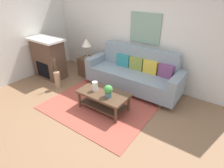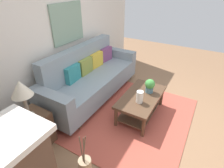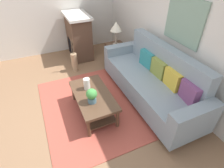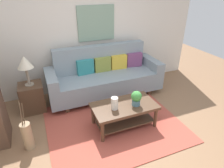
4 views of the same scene
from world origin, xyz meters
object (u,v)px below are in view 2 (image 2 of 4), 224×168
at_px(tabletop_vase, 140,97).
at_px(table_lamp, 21,90).
at_px(throw_pillow_mustard, 96,60).
at_px(side_table, 34,130).
at_px(throw_pillow_teal, 73,74).
at_px(throw_pillow_plum, 105,54).
at_px(couch, 91,78).
at_px(coffee_table, 141,101).
at_px(throw_pillow_olive, 85,66).
at_px(framed_painting, 68,23).
at_px(potted_plant_tabletop, 150,85).

relative_size(tabletop_vase, table_lamp, 0.37).
xyz_separation_m(throw_pillow_mustard, side_table, (-1.93, -0.17, -0.40)).
xyz_separation_m(throw_pillow_teal, throw_pillow_mustard, (0.78, 0.00, 0.00)).
xyz_separation_m(throw_pillow_mustard, tabletop_vase, (-0.66, -1.33, -0.14)).
bearing_deg(throw_pillow_plum, couch, -171.01).
relative_size(couch, coffee_table, 2.24).
bearing_deg(throw_pillow_teal, side_table, -171.38).
distance_m(throw_pillow_teal, tabletop_vase, 1.35).
bearing_deg(table_lamp, throw_pillow_olive, 6.44).
distance_m(throw_pillow_teal, throw_pillow_olive, 0.39).
bearing_deg(tabletop_vase, throw_pillow_plum, 51.60).
bearing_deg(framed_painting, throw_pillow_plum, -23.48).
bearing_deg(table_lamp, couch, 1.82).
xyz_separation_m(throw_pillow_teal, tabletop_vase, (0.12, -1.33, -0.14)).
bearing_deg(coffee_table, throw_pillow_olive, 86.76).
bearing_deg(throw_pillow_mustard, side_table, -174.87).
xyz_separation_m(coffee_table, tabletop_vase, (-0.20, -0.04, 0.22)).
xyz_separation_m(throw_pillow_mustard, table_lamp, (-1.93, -0.17, 0.31)).
distance_m(throw_pillow_plum, side_table, 2.36).
xyz_separation_m(couch, throw_pillow_plum, (0.78, 0.12, 0.25)).
relative_size(potted_plant_tabletop, framed_painting, 0.32).
bearing_deg(side_table, throw_pillow_teal, 8.62).
bearing_deg(potted_plant_tabletop, throw_pillow_teal, 110.19).
distance_m(couch, throw_pillow_mustard, 0.48).
relative_size(throw_pillow_plum, side_table, 0.64).
relative_size(tabletop_vase, side_table, 0.38).
bearing_deg(tabletop_vase, table_lamp, 137.41).
xyz_separation_m(throw_pillow_olive, potted_plant_tabletop, (0.11, -1.37, -0.11)).
height_order(throw_pillow_plum, table_lamp, table_lamp).
relative_size(couch, throw_pillow_mustard, 6.85).
distance_m(throw_pillow_teal, throw_pillow_plum, 1.18).
bearing_deg(throw_pillow_plum, side_table, -175.73).
height_order(throw_pillow_teal, throw_pillow_mustard, same).
bearing_deg(throw_pillow_olive, side_table, -173.56).
distance_m(throw_pillow_olive, potted_plant_tabletop, 1.38).
xyz_separation_m(couch, potted_plant_tabletop, (0.11, -1.24, 0.14)).
xyz_separation_m(potted_plant_tabletop, side_table, (-1.64, 1.19, -0.29)).
xyz_separation_m(tabletop_vase, table_lamp, (-1.26, 1.16, 0.46)).
xyz_separation_m(throw_pillow_olive, side_table, (-1.53, -0.17, -0.40)).
relative_size(throw_pillow_olive, framed_painting, 0.44).
bearing_deg(throw_pillow_teal, throw_pillow_olive, 0.00).
relative_size(throw_pillow_teal, side_table, 0.64).
relative_size(tabletop_vase, framed_painting, 0.26).
bearing_deg(framed_painting, table_lamp, -161.46).
bearing_deg(tabletop_vase, throw_pillow_olive, 78.50).
relative_size(throw_pillow_teal, framed_painting, 0.44).
xyz_separation_m(couch, table_lamp, (-1.53, -0.05, 0.56)).
xyz_separation_m(throw_pillow_plum, table_lamp, (-2.32, -0.17, 0.31)).
bearing_deg(couch, throw_pillow_mustard, 17.55).
bearing_deg(couch, framed_painting, 90.00).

